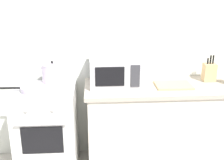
{
  "coord_description": "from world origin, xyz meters",
  "views": [
    {
      "loc": [
        0.14,
        -2.17,
        1.95
      ],
      "look_at": [
        0.33,
        0.6,
        1.0
      ],
      "focal_mm": 47.22,
      "sensor_mm": 36.0,
      "label": 1
    }
  ],
  "objects_px": {
    "microwave": "(115,71)",
    "cutting_board": "(173,85)",
    "stove": "(47,130)",
    "frying_pan": "(34,88)",
    "stock_pot": "(53,75)",
    "knife_block": "(209,72)"
  },
  "relations": [
    {
      "from": "stock_pot",
      "to": "stove",
      "type": "bearing_deg",
      "value": -140.05
    },
    {
      "from": "stove",
      "to": "cutting_board",
      "type": "relative_size",
      "value": 2.56
    },
    {
      "from": "microwave",
      "to": "cutting_board",
      "type": "distance_m",
      "value": 0.61
    },
    {
      "from": "frying_pan",
      "to": "knife_block",
      "type": "relative_size",
      "value": 1.68
    },
    {
      "from": "frying_pan",
      "to": "cutting_board",
      "type": "bearing_deg",
      "value": 1.82
    },
    {
      "from": "microwave",
      "to": "knife_block",
      "type": "distance_m",
      "value": 1.02
    },
    {
      "from": "stock_pot",
      "to": "microwave",
      "type": "distance_m",
      "value": 0.62
    },
    {
      "from": "cutting_board",
      "to": "stove",
      "type": "bearing_deg",
      "value": -179.95
    },
    {
      "from": "microwave",
      "to": "knife_block",
      "type": "height_order",
      "value": "microwave"
    },
    {
      "from": "stove",
      "to": "cutting_board",
      "type": "height_order",
      "value": "cutting_board"
    },
    {
      "from": "microwave",
      "to": "cutting_board",
      "type": "bearing_deg",
      "value": -7.49
    },
    {
      "from": "frying_pan",
      "to": "cutting_board",
      "type": "height_order",
      "value": "frying_pan"
    },
    {
      "from": "stock_pot",
      "to": "microwave",
      "type": "xyz_separation_m",
      "value": [
        0.62,
        0.01,
        0.03
      ]
    },
    {
      "from": "frying_pan",
      "to": "knife_block",
      "type": "bearing_deg",
      "value": 5.81
    },
    {
      "from": "stock_pot",
      "to": "knife_block",
      "type": "height_order",
      "value": "knife_block"
    },
    {
      "from": "frying_pan",
      "to": "microwave",
      "type": "bearing_deg",
      "value": 8.74
    },
    {
      "from": "stock_pot",
      "to": "microwave",
      "type": "bearing_deg",
      "value": 0.69
    },
    {
      "from": "frying_pan",
      "to": "cutting_board",
      "type": "relative_size",
      "value": 1.32
    },
    {
      "from": "stock_pot",
      "to": "microwave",
      "type": "height_order",
      "value": "microwave"
    },
    {
      "from": "frying_pan",
      "to": "knife_block",
      "type": "xyz_separation_m",
      "value": [
        1.81,
        0.18,
        0.07
      ]
    },
    {
      "from": "stove",
      "to": "microwave",
      "type": "height_order",
      "value": "microwave"
    },
    {
      "from": "microwave",
      "to": "stock_pot",
      "type": "bearing_deg",
      "value": -179.31
    }
  ]
}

